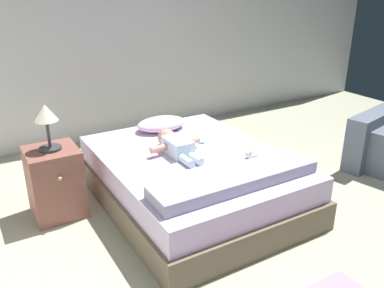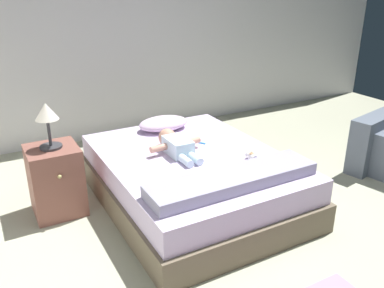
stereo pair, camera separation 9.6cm
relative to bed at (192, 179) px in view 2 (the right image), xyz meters
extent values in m
plane|color=#A9AA8F|center=(0.21, -1.04, -0.21)|extent=(8.00, 8.00, 0.00)
cube|color=silver|center=(0.21, 1.96, 1.19)|extent=(8.00, 0.12, 2.81)
cube|color=brown|center=(0.00, 0.00, -0.10)|extent=(1.43, 1.87, 0.23)
cube|color=silver|center=(0.00, 0.00, 0.12)|extent=(1.37, 1.80, 0.20)
ellipsoid|color=silver|center=(0.06, 0.68, 0.28)|extent=(0.49, 0.32, 0.12)
cube|color=#CFEAF9|center=(-0.09, 0.08, 0.29)|extent=(0.17, 0.28, 0.13)
sphere|color=tan|center=(-0.09, 0.29, 0.30)|extent=(0.16, 0.16, 0.16)
cylinder|color=tan|center=(-0.24, 0.12, 0.29)|extent=(0.16, 0.07, 0.06)
cylinder|color=tan|center=(0.07, 0.12, 0.29)|extent=(0.16, 0.07, 0.06)
cylinder|color=#CFEAF9|center=(-0.13, -0.13, 0.25)|extent=(0.06, 0.17, 0.06)
cylinder|color=#CFEAF9|center=(-0.05, -0.13, 0.25)|extent=(0.06, 0.17, 0.06)
cube|color=#3291E2|center=(0.18, 0.21, 0.23)|extent=(0.08, 0.12, 0.01)
cube|color=white|center=(0.15, 0.27, 0.24)|extent=(0.02, 0.03, 0.01)
cube|color=slate|center=(2.08, -0.24, 0.07)|extent=(0.99, 0.40, 0.56)
cube|color=brown|center=(-1.05, 0.39, 0.07)|extent=(0.39, 0.39, 0.57)
sphere|color=tan|center=(-1.05, 0.18, 0.20)|extent=(0.03, 0.03, 0.03)
cylinder|color=#333338|center=(-1.05, 0.39, 0.37)|extent=(0.17, 0.17, 0.02)
cylinder|color=#333338|center=(-1.05, 0.39, 0.48)|extent=(0.02, 0.02, 0.21)
cone|color=white|center=(-1.05, 0.39, 0.66)|extent=(0.18, 0.18, 0.13)
cube|color=#9793AE|center=(0.00, -0.61, 0.27)|extent=(1.29, 0.31, 0.09)
cylinder|color=white|center=(0.37, -0.32, 0.25)|extent=(0.07, 0.11, 0.06)
cone|color=#EDB67B|center=(0.37, -0.32, 0.29)|extent=(0.04, 0.04, 0.02)
camera|label=1|loc=(-1.57, -2.65, 1.57)|focal=37.83mm
camera|label=2|loc=(-1.49, -2.70, 1.57)|focal=37.83mm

